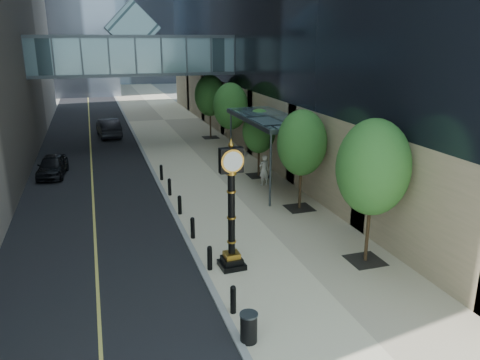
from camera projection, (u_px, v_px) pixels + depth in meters
The scene contains 13 objects.
ground at pixel (320, 316), 15.54m from camera, with size 320.00×320.00×0.00m, color gray.
road at pixel (89, 124), 49.97m from camera, with size 8.00×180.00×0.02m, color black.
sidewalk at pixel (164, 120), 52.28m from camera, with size 8.00×180.00×0.06m, color beige.
curb at pixel (128, 122), 51.12m from camera, with size 0.25×180.00×0.07m, color gray.
skywalk at pixel (133, 52), 37.94m from camera, with size 17.00×4.20×5.80m.
entrance_canopy at pixel (269, 119), 28.08m from camera, with size 3.00×8.00×4.38m.
bollard_row at pixel (186, 217), 22.82m from camera, with size 0.20×16.20×0.90m.
street_trees at pixel (260, 121), 29.85m from camera, with size 2.88×28.82×5.92m.
street_clock at pixel (231, 215), 18.11m from camera, with size 1.01×1.01×5.13m.
trash_bin at pixel (249, 328), 14.05m from camera, with size 0.52×0.52×0.90m, color black.
pedestrian at pixel (264, 170), 28.88m from camera, with size 0.71×0.46×1.94m, color beige.
car_near at pixel (52, 166), 31.06m from camera, with size 1.66×4.12×1.40m, color black.
car_far at pixel (108, 127), 43.44m from camera, with size 1.79×5.13×1.69m, color black.
Camera 1 is at (-6.62, -12.10, 8.89)m, focal length 35.00 mm.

